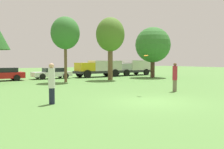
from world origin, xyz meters
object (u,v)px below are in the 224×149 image
person_catcher (175,77)px  tree_3 (110,35)px  delivery_truck_yellow (99,68)px  parked_car_white (52,73)px  person_thrower (52,83)px  tree_2 (65,33)px  tree_4 (153,45)px  parked_car_red (1,74)px  frisbee (146,56)px  delivery_truck_silver (133,67)px

person_catcher → tree_3: (1.57, 10.42, 3.67)m
person_catcher → delivery_truck_yellow: (3.01, 15.26, 0.20)m
parked_car_white → person_thrower: bearing=69.1°
person_catcher → tree_3: tree_3 is taller
person_thrower → person_catcher: bearing=0.0°
person_thrower → delivery_truck_yellow: (11.31, 15.51, 0.17)m
person_thrower → person_catcher: size_ratio=1.01×
tree_3 → parked_car_white: (-4.48, 5.01, -3.98)m
tree_3 → parked_car_white: bearing=131.8°
tree_2 → tree_4: size_ratio=1.01×
parked_car_red → parked_car_white: parked_car_red is taller
tree_3 → person_thrower: bearing=-132.7°
person_thrower → tree_4: tree_4 is taller
parked_car_white → delivery_truck_yellow: bearing=176.4°
parked_car_red → tree_4: bearing=163.8°
frisbee → tree_4: size_ratio=0.04×
frisbee → delivery_truck_yellow: (5.63, 15.45, -1.15)m
frisbee → delivery_truck_silver: size_ratio=0.05×
parked_car_red → delivery_truck_silver: bearing=-179.2°
tree_2 → tree_4: 11.28m
parked_car_white → tree_2: bearing=82.8°
person_thrower → parked_car_white: size_ratio=0.44×
tree_4 → delivery_truck_yellow: tree_4 is taller
tree_2 → parked_car_red: tree_2 is taller
frisbee → parked_car_white: 15.72m
person_thrower → frisbee: bearing=-1.1°
delivery_truck_yellow → delivery_truck_silver: bearing=-176.1°
tree_2 → tree_3: (4.95, 0.10, 0.10)m
delivery_truck_silver → person_thrower: bearing=41.5°
tree_3 → delivery_truck_yellow: size_ratio=1.02×
parked_car_red → delivery_truck_yellow: (11.24, 0.23, 0.48)m
person_catcher → person_thrower: bearing=-0.0°
frisbee → delivery_truck_silver: 19.68m
person_catcher → parked_car_red: bearing=-63.0°
person_catcher → parked_car_white: size_ratio=0.43×
tree_4 → delivery_truck_silver: size_ratio=1.08×
frisbee → tree_3: tree_3 is taller
tree_2 → delivery_truck_silver: bearing=24.5°
person_thrower → tree_4: 19.87m
person_thrower → frisbee: 5.83m
delivery_truck_silver → tree_4: bearing=78.0°
person_thrower → parked_car_white: bearing=69.3°
person_thrower → person_catcher: (8.30, 0.25, -0.03)m
person_catcher → delivery_truck_yellow: delivery_truck_yellow is taller
person_catcher → frisbee: size_ratio=7.06×
delivery_truck_silver → frisbee: bearing=52.8°
tree_2 → parked_car_white: bearing=84.7°
person_catcher → frisbee: bearing=2.4°
delivery_truck_yellow → delivery_truck_silver: 5.74m
person_thrower → delivery_truck_yellow: delivery_truck_yellow is taller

